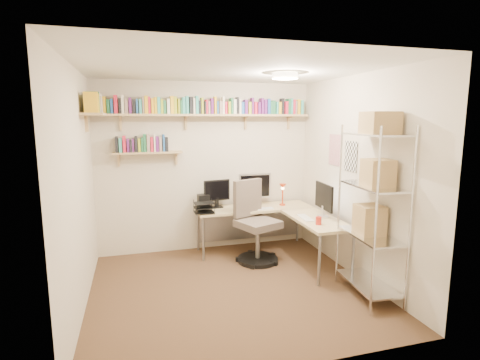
# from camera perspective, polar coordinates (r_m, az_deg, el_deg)

# --- Properties ---
(ground) EXTENTS (3.20, 3.20, 0.00)m
(ground) POSITION_cam_1_polar(r_m,az_deg,el_deg) (4.57, -1.20, -16.22)
(ground) COLOR #41261C
(ground) RESTS_ON ground
(room_shell) EXTENTS (3.24, 3.04, 2.52)m
(room_shell) POSITION_cam_1_polar(r_m,az_deg,el_deg) (4.14, -1.22, 3.51)
(room_shell) COLOR beige
(room_shell) RESTS_ON ground
(wall_shelves) EXTENTS (3.12, 1.09, 0.80)m
(wall_shelves) POSITION_cam_1_polar(r_m,az_deg,el_deg) (5.32, -9.44, 9.85)
(wall_shelves) COLOR tan
(wall_shelves) RESTS_ON ground
(corner_desk) EXTENTS (1.78, 1.70, 1.16)m
(corner_desk) POSITION_cam_1_polar(r_m,az_deg,el_deg) (5.40, 3.31, -4.71)
(corner_desk) COLOR beige
(corner_desk) RESTS_ON ground
(office_chair) EXTENTS (0.65, 0.66, 1.13)m
(office_chair) POSITION_cam_1_polar(r_m,az_deg,el_deg) (5.24, 2.28, -7.25)
(office_chair) COLOR black
(office_chair) RESTS_ON ground
(wire_rack) EXTENTS (0.47, 0.86, 2.04)m
(wire_rack) POSITION_cam_1_polar(r_m,az_deg,el_deg) (4.24, 19.78, -0.77)
(wire_rack) COLOR silver
(wire_rack) RESTS_ON ground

